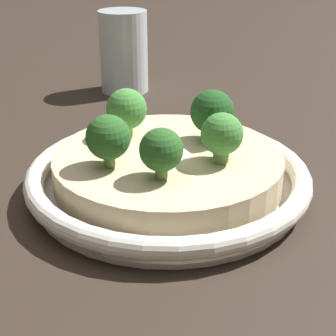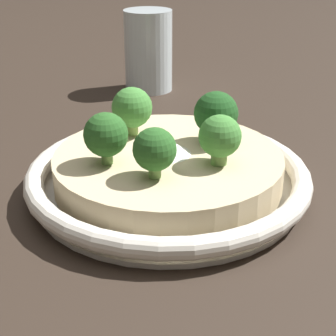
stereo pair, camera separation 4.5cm
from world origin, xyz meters
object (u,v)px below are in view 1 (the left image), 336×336
Objects in this scene: broccoli_back at (127,110)px; broccoli_back_left at (108,138)px; risotto_bowl at (168,174)px; broccoli_right at (212,113)px; broccoli_left at (161,150)px; broccoli_front_right at (222,135)px; drinking_glass at (124,52)px.

broccoli_back_left is (-0.06, -0.03, -0.00)m from broccoli_back.
risotto_bowl is 0.07m from broccoli_right.
broccoli_left is at bearing -155.98° from risotto_bowl.
broccoli_right is at bearing 36.11° from broccoli_front_right.
broccoli_front_right is (0.05, -0.08, -0.00)m from broccoli_back_left.
broccoli_right is 0.05m from broccoli_front_right.
broccoli_left is at bearing -140.49° from drinking_glass.
broccoli_back is at bearing 85.63° from broccoli_front_right.
broccoli_back is (0.06, 0.07, 0.00)m from broccoli_left.
broccoli_front_right is (-0.04, -0.03, -0.00)m from broccoli_right.
broccoli_back is at bearing 111.90° from broccoli_right.
broccoli_back_left is at bearing -147.30° from drinking_glass.
broccoli_right reaches higher than broccoli_front_right.
risotto_bowl is 2.26× the size of drinking_glass.
broccoli_back is 0.41× the size of drinking_glass.
broccoli_left is at bearing -128.99° from broccoli_back.
broccoli_front_right is at bearing -27.99° from broccoli_left.
risotto_bowl is at bearing -106.80° from broccoli_back.
broccoli_back is at bearing 73.20° from risotto_bowl.
drinking_glass reaches higher than broccoli_right.
broccoli_back reaches higher than risotto_bowl.
broccoli_back is (-0.03, 0.07, -0.00)m from broccoli_right.
risotto_bowl is 0.07m from broccoli_back.
drinking_glass is (0.19, 0.23, -0.01)m from broccoli_right.
broccoli_back is 1.03× the size of broccoli_back_left.
drinking_glass is at bearing 39.51° from broccoli_left.
drinking_glass reaches higher than broccoli_left.
broccoli_right is 0.10m from broccoli_back_left.
broccoli_back_left reaches higher than broccoli_front_right.
broccoli_right is at bearing -0.16° from broccoli_left.
risotto_bowl is at bearing 24.02° from broccoli_left.
broccoli_back_left is at bearing 126.04° from broccoli_front_right.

